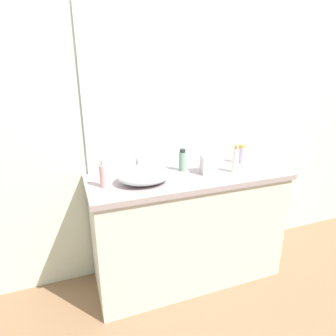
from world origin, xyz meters
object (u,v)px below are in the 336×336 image
sink_basin (144,175)px  lotion_bottle (182,160)px  soap_dispenser (103,175)px  spray_can (235,160)px  tissue_box (209,163)px  perfume_bottle (242,154)px

sink_basin → lotion_bottle: bearing=23.2°
soap_dispenser → spray_can: bearing=-3.0°
sink_basin → spray_can: bearing=-1.9°
lotion_bottle → tissue_box: tissue_box is taller
sink_basin → perfume_bottle: (0.88, 0.15, 0.02)m
spray_can → tissue_box: size_ratio=1.25×
soap_dispenser → tissue_box: bearing=-0.2°
soap_dispenser → tissue_box: 0.78m
soap_dispenser → sink_basin: bearing=-5.8°
soap_dispenser → tissue_box: (0.78, -0.00, -0.01)m
sink_basin → lotion_bottle: 0.38m
soap_dispenser → lotion_bottle: size_ratio=1.16×
lotion_bottle → spray_can: bearing=-25.7°
sink_basin → soap_dispenser: 0.27m
sink_basin → lotion_bottle: lotion_bottle is taller
spray_can → sink_basin: bearing=178.1°
sink_basin → spray_can: (0.70, -0.02, 0.04)m
sink_basin → tissue_box: tissue_box is taller
sink_basin → perfume_bottle: bearing=9.8°
soap_dispenser → lotion_bottle: (0.62, 0.12, -0.00)m
soap_dispenser → spray_can: 0.98m
sink_basin → perfume_bottle: size_ratio=2.37×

